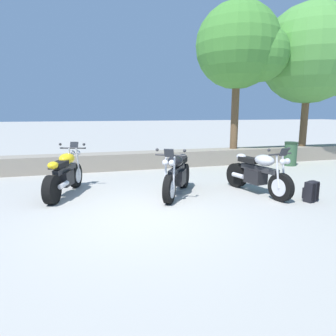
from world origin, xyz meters
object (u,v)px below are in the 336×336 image
Objects in this scene: motorcycle_silver_far_right at (258,174)px; leafy_tree_mid_left at (316,56)px; motorcycle_black_centre at (177,175)px; motorcycle_yellow_near_left at (65,174)px; rider_backpack at (311,191)px; trash_bin at (291,154)px; leafy_tree_far_left at (243,48)px.

leafy_tree_mid_left is (4.85, 3.99, 3.55)m from motorcycle_silver_far_right.
leafy_tree_mid_left is (6.73, 3.56, 3.55)m from motorcycle_black_centre.
motorcycle_yellow_near_left is 4.27× the size of rider_backpack.
trash_bin is at bearing 26.57° from motorcycle_black_centre.
leafy_tree_mid_left reaches higher than rider_backpack.
trash_bin is at bearing 13.44° from motorcycle_yellow_near_left.
leafy_tree_mid_left is 4.06m from trash_bin.
rider_backpack is 4.63m from trash_bin.
leafy_tree_mid_left reaches higher than motorcycle_yellow_near_left.
trash_bin is (5.15, 2.58, -0.05)m from motorcycle_black_centre.
leafy_tree_far_left is at bearing 45.08° from motorcycle_black_centre.
motorcycle_silver_far_right is at bearing -137.37° from trash_bin.
motorcycle_silver_far_right is 4.44m from trash_bin.
motorcycle_black_centre is 1.93m from motorcycle_silver_far_right.
trash_bin is (-1.58, -0.98, -3.60)m from leafy_tree_mid_left.
motorcycle_yellow_near_left is 2.33× the size of trash_bin.
leafy_tree_mid_left is at bearing 16.92° from motorcycle_yellow_near_left.
motorcycle_silver_far_right is 0.39× the size of leafy_tree_far_left.
motorcycle_black_centre is 2.15× the size of trash_bin.
leafy_tree_mid_left is 6.33× the size of trash_bin.
rider_backpack is at bearing -49.24° from motorcycle_silver_far_right.
motorcycle_black_centre is 2.97m from rider_backpack.
trash_bin is at bearing -148.16° from leafy_tree_mid_left.
motorcycle_yellow_near_left is 0.37× the size of leafy_tree_mid_left.
motorcycle_yellow_near_left is 4.55m from motorcycle_silver_far_right.
motorcycle_yellow_near_left is 7.88m from trash_bin.
leafy_tree_far_left is at bearing 146.67° from trash_bin.
motorcycle_black_centre and motorcycle_silver_far_right have the same top height.
trash_bin reaches higher than rider_backpack.
rider_backpack is at bearing -100.86° from leafy_tree_far_left.
leafy_tree_far_left is (1.71, 4.03, 3.69)m from motorcycle_silver_far_right.
motorcycle_silver_far_right is at bearing -12.91° from motorcycle_black_centre.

